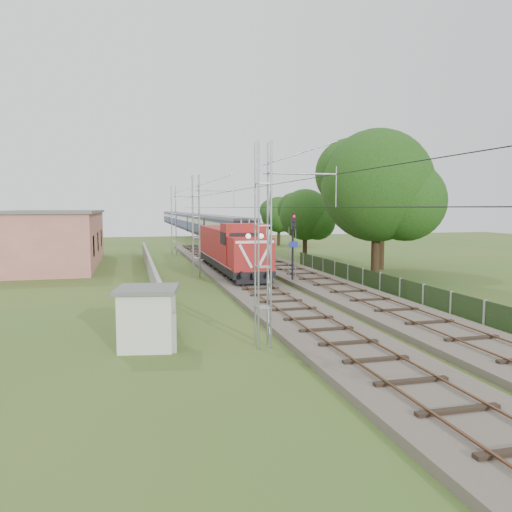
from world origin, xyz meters
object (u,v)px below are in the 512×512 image
object	(u,v)px
locomotive	(231,248)
relay_hut	(148,317)
coach_rake	(188,220)
signal_post	(293,235)

from	to	relation	value
locomotive	relay_hut	xyz separation A→B (m)	(-7.40, -20.35, -0.98)
locomotive	coach_rake	world-z (taller)	locomotive
locomotive	relay_hut	world-z (taller)	locomotive
relay_hut	locomotive	bearing A→B (deg)	70.02
locomotive	coach_rake	xyz separation A→B (m)	(5.00, 73.98, 0.39)
locomotive	coach_rake	bearing A→B (deg)	86.13
locomotive	signal_post	xyz separation A→B (m)	(3.36, -6.05, 1.32)
locomotive	coach_rake	size ratio (longest dim) A/B	0.14
locomotive	relay_hut	bearing A→B (deg)	-109.98
signal_post	relay_hut	distance (m)	18.05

